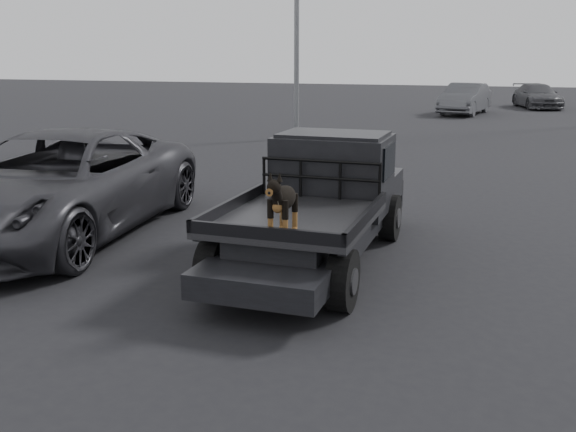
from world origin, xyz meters
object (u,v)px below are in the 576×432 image
(parked_suv, at_px, (57,185))
(distant_car_b, at_px, (537,96))
(dog, at_px, (283,203))
(distant_car_a, at_px, (465,99))
(flatbed_ute, at_px, (316,231))

(parked_suv, xyz_separation_m, distant_car_b, (8.56, 31.25, -0.18))
(dog, height_order, distant_car_a, dog)
(dog, height_order, parked_suv, parked_suv)
(flatbed_ute, xyz_separation_m, dog, (0.13, -1.82, 0.83))
(parked_suv, relative_size, distant_car_a, 1.30)
(distant_car_b, bearing_deg, dog, -111.55)
(flatbed_ute, relative_size, distant_car_a, 1.13)
(flatbed_ute, xyz_separation_m, parked_suv, (-4.50, -0.00, 0.41))
(dog, relative_size, distant_car_a, 0.15)
(dog, bearing_deg, parked_suv, 158.51)
(distant_car_a, distance_m, distant_car_b, 6.56)
(flatbed_ute, relative_size, parked_suv, 0.87)
(parked_suv, relative_size, distant_car_b, 1.33)
(dog, xyz_separation_m, distant_car_a, (0.27, 27.63, -0.50))
(flatbed_ute, bearing_deg, distant_car_b, 82.59)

